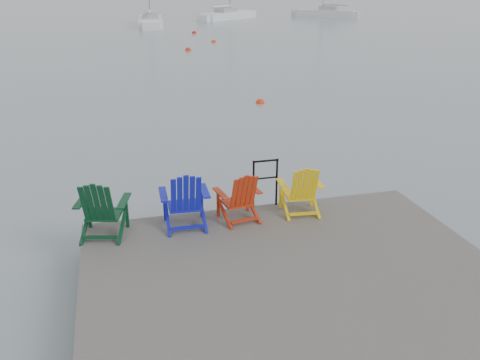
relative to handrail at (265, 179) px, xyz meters
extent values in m
plane|color=slate|center=(-0.25, -2.45, -1.04)|extent=(400.00, 400.00, 0.00)
cube|color=#302D2A|center=(-0.25, -2.45, -0.64)|extent=(6.00, 5.00, 0.20)
cylinder|color=black|center=(-2.95, -0.25, -1.34)|extent=(0.26, 0.26, 1.20)
cylinder|color=black|center=(-0.25, -0.25, -1.34)|extent=(0.26, 0.26, 1.20)
cylinder|color=black|center=(2.45, -0.25, -1.34)|extent=(0.26, 0.26, 1.20)
cylinder|color=black|center=(-0.22, 0.00, -0.09)|extent=(0.04, 0.04, 0.90)
cylinder|color=black|center=(0.22, 0.00, -0.09)|extent=(0.04, 0.04, 0.90)
cylinder|color=black|center=(0.00, 0.00, 0.34)|extent=(0.48, 0.04, 0.04)
cylinder|color=black|center=(0.00, 0.00, 0.01)|extent=(0.44, 0.03, 0.03)
cube|color=#0A371D|center=(-2.85, -0.35, -0.21)|extent=(0.64, 0.60, 0.04)
cube|color=#0A371D|center=(-3.11, -0.08, -0.26)|extent=(0.06, 0.06, 0.57)
cube|color=#0A371D|center=(-2.49, -0.24, -0.26)|extent=(0.06, 0.06, 0.57)
cube|color=#0A371D|center=(-3.19, -0.28, 0.04)|extent=(0.27, 0.63, 0.03)
cube|color=#0A371D|center=(-2.52, -0.46, 0.04)|extent=(0.27, 0.63, 0.03)
cube|color=#0A371D|center=(-2.93, -0.67, 0.12)|extent=(0.55, 0.38, 0.69)
cube|color=#1118B1|center=(-1.53, -0.35, -0.21)|extent=(0.56, 0.50, 0.04)
cube|color=#1118B1|center=(-1.85, -0.14, -0.26)|extent=(0.05, 0.05, 0.57)
cube|color=#1118B1|center=(-1.21, -0.16, -0.26)|extent=(0.05, 0.05, 0.57)
cube|color=#1118B1|center=(-1.88, -0.36, 0.04)|extent=(0.14, 0.62, 0.03)
cube|color=#1118B1|center=(-1.19, -0.38, 0.04)|extent=(0.14, 0.62, 0.03)
cube|color=#1118B1|center=(-1.55, -0.68, 0.13)|extent=(0.51, 0.28, 0.70)
cube|color=#B6280D|center=(-0.62, -0.35, -0.25)|extent=(0.54, 0.50, 0.04)
cube|color=#B6280D|center=(-0.92, -0.22, -0.29)|extent=(0.05, 0.05, 0.51)
cube|color=#B6280D|center=(-0.36, -0.13, -0.29)|extent=(0.05, 0.05, 0.51)
cube|color=#B6280D|center=(-0.92, -0.42, -0.02)|extent=(0.19, 0.56, 0.02)
cube|color=#B6280D|center=(-0.31, -0.32, -0.02)|extent=(0.19, 0.56, 0.02)
cube|color=#B6280D|center=(-0.57, -0.64, 0.05)|extent=(0.47, 0.30, 0.62)
cube|color=yellow|center=(0.53, -0.35, -0.24)|extent=(0.54, 0.49, 0.04)
cube|color=yellow|center=(0.26, -0.14, -0.28)|extent=(0.05, 0.05, 0.52)
cube|color=yellow|center=(0.84, -0.20, -0.28)|extent=(0.05, 0.05, 0.52)
cube|color=yellow|center=(0.21, -0.34, -0.01)|extent=(0.16, 0.58, 0.03)
cube|color=yellow|center=(0.84, -0.40, -0.01)|extent=(0.16, 0.58, 0.03)
cube|color=yellow|center=(0.50, -0.65, 0.07)|extent=(0.48, 0.28, 0.64)
cube|color=white|center=(1.95, 44.21, -0.79)|extent=(2.88, 8.57, 1.10)
cube|color=#9E9EA3|center=(1.92, 43.79, -0.09)|extent=(1.74, 2.64, 0.55)
cube|color=white|center=(11.26, 50.71, -0.79)|extent=(7.57, 6.73, 1.10)
cube|color=#9E9EA3|center=(10.95, 50.45, -0.09)|extent=(2.80, 2.67, 0.55)
cube|color=silver|center=(23.49, 51.43, -0.79)|extent=(6.68, 5.57, 1.10)
cube|color=#9E9EA3|center=(23.77, 51.23, -0.09)|extent=(2.43, 2.26, 0.55)
sphere|color=red|center=(2.91, 9.98, -1.04)|extent=(0.33, 0.33, 0.33)
sphere|color=red|center=(2.64, 25.41, -1.04)|extent=(0.40, 0.40, 0.40)
sphere|color=#F6350E|center=(5.20, 29.51, -1.04)|extent=(0.36, 0.36, 0.36)
sphere|color=red|center=(4.89, 36.16, -1.04)|extent=(0.40, 0.40, 0.40)
camera|label=1|loc=(-2.59, -8.14, 3.38)|focal=38.00mm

